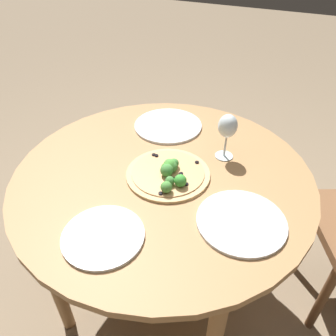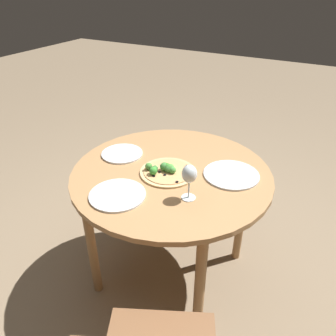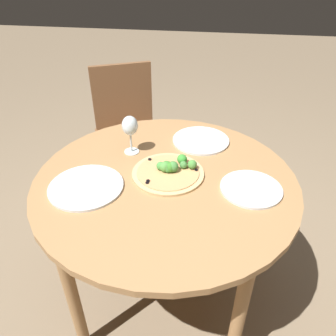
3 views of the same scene
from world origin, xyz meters
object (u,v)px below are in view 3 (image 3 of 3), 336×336
object	(u,v)px
plate_side	(201,140)
pizza	(169,170)
chair	(128,131)
plate_near	(86,187)
wine_glass	(130,127)
plate_far	(251,189)

from	to	relation	value
plate_side	pizza	bearing A→B (deg)	-110.83
chair	plate_near	bearing A→B (deg)	-109.44
chair	pizza	xyz separation A→B (m)	(0.38, -0.76, 0.26)
pizza	wine_glass	bearing A→B (deg)	143.95
wine_glass	plate_near	bearing A→B (deg)	-111.41
chair	plate_near	xyz separation A→B (m)	(0.09, -0.90, 0.25)
plate_far	plate_side	xyz separation A→B (m)	(-0.21, 0.33, 0.00)
plate_near	plate_far	xyz separation A→B (m)	(0.61, 0.08, 0.00)
wine_glass	plate_side	size ratio (longest dim) A/B	0.66
plate_near	plate_side	bearing A→B (deg)	45.98
plate_far	chair	bearing A→B (deg)	130.41
chair	plate_far	world-z (taller)	chair
pizza	wine_glass	world-z (taller)	wine_glass
wine_glass	plate_far	bearing A→B (deg)	-20.91
pizza	plate_near	xyz separation A→B (m)	(-0.29, -0.14, -0.01)
plate_near	plate_side	xyz separation A→B (m)	(0.40, 0.41, 0.00)
pizza	plate_side	bearing A→B (deg)	69.17
wine_glass	plate_far	size ratio (longest dim) A/B	0.75
wine_glass	plate_side	world-z (taller)	wine_glass
plate_near	plate_side	size ratio (longest dim) A/B	1.08
chair	pizza	size ratio (longest dim) A/B	3.13
pizza	chair	bearing A→B (deg)	116.70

